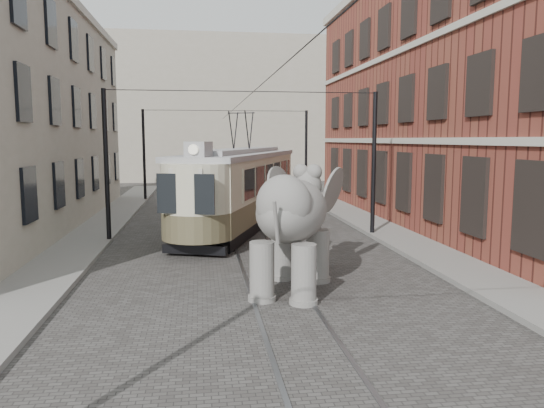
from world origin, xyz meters
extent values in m
plane|color=#454340|center=(0.00, 0.00, 0.00)|extent=(120.00, 120.00, 0.00)
cube|color=slate|center=(6.00, 0.00, 0.07)|extent=(2.00, 60.00, 0.15)
cube|color=slate|center=(-6.50, 0.00, 0.07)|extent=(2.00, 60.00, 0.15)
cube|color=maroon|center=(11.00, 9.00, 6.00)|extent=(8.00, 26.00, 12.00)
cube|color=gray|center=(0.00, 40.00, 7.00)|extent=(28.00, 10.00, 14.00)
camera|label=1|loc=(-1.99, -14.93, 4.06)|focal=34.35mm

